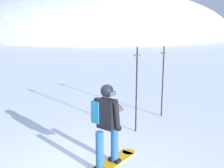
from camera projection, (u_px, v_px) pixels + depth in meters
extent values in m
ellipsoid|color=silver|center=(95.00, 34.00, 45.89)|extent=(41.19, 37.07, 14.13)
cube|color=orange|center=(107.00, 167.00, 5.76)|extent=(1.03, 1.49, 0.02)
cylinder|color=orange|center=(129.00, 152.00, 6.37)|extent=(0.28, 0.28, 0.02)
cube|color=black|center=(114.00, 160.00, 5.94)|extent=(0.29, 0.25, 0.06)
cylinder|color=#235699|center=(114.00, 143.00, 5.85)|extent=(0.15, 0.15, 0.82)
cylinder|color=#235699|center=(100.00, 152.00, 5.47)|extent=(0.15, 0.15, 0.82)
cube|color=black|center=(107.00, 114.00, 5.50)|extent=(0.42, 0.37, 0.58)
cylinder|color=black|center=(98.00, 111.00, 5.63)|extent=(0.18, 0.20, 0.57)
cylinder|color=black|center=(117.00, 116.00, 5.36)|extent=(0.18, 0.20, 0.57)
sphere|color=black|center=(99.00, 123.00, 5.73)|extent=(0.11, 0.11, 0.11)
sphere|color=black|center=(119.00, 128.00, 5.44)|extent=(0.11, 0.11, 0.11)
cube|color=teal|center=(99.00, 111.00, 5.61)|extent=(0.30, 0.33, 0.44)
cube|color=teal|center=(95.00, 114.00, 5.68)|extent=(0.15, 0.20, 0.20)
sphere|color=#9E7051|center=(107.00, 93.00, 5.40)|extent=(0.21, 0.21, 0.21)
sphere|color=black|center=(107.00, 91.00, 5.39)|extent=(0.25, 0.25, 0.25)
cube|color=navy|center=(113.00, 94.00, 5.32)|extent=(0.11, 0.16, 0.08)
cylinder|color=black|center=(163.00, 82.00, 8.45)|extent=(0.04, 0.04, 2.09)
cylinder|color=orange|center=(164.00, 53.00, 8.24)|extent=(0.20, 0.20, 0.02)
cone|color=black|center=(164.00, 46.00, 8.19)|extent=(0.04, 0.04, 0.08)
cylinder|color=black|center=(136.00, 91.00, 7.28)|extent=(0.04, 0.04, 2.19)
cylinder|color=orange|center=(137.00, 55.00, 7.07)|extent=(0.20, 0.20, 0.01)
cone|color=black|center=(137.00, 47.00, 7.02)|extent=(0.04, 0.04, 0.08)
ellipsoid|color=#4C4742|center=(113.00, 110.00, 9.25)|extent=(0.65, 0.55, 0.45)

